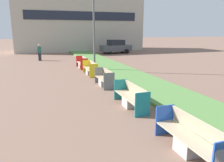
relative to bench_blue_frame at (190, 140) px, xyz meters
name	(u,v)px	position (x,y,z in m)	size (l,w,h in m)	color
planter_grass_strip	(159,91)	(2.26, 5.26, -0.28)	(2.80, 120.00, 0.18)	#568442
building_backdrop	(79,20)	(3.06, 30.67, 4.28)	(19.02, 6.20, 9.32)	#B2AD9E
bench_blue_frame	(190,140)	(0.00, 0.00, 0.00)	(0.65, 2.31, 0.94)	#9E9B96
bench_teal_frame	(131,98)	(0.00, 3.76, 0.00)	(0.65, 2.30, 0.94)	#9E9B96
bench_grey_frame	(105,80)	(-0.01, 7.50, -0.01)	(0.65, 1.88, 0.94)	#9E9B96
bench_yellow_frame	(91,70)	(0.00, 10.95, 0.00)	(0.65, 2.16, 0.94)	#9E9B96
bench_red_frame	(82,64)	(0.00, 13.95, -0.01)	(0.65, 2.00, 0.94)	#9E9B96
street_lamp_post	(94,7)	(0.61, 12.16, 4.45)	(0.24, 0.44, 8.88)	#56595B
pedestrian_walking	(39,52)	(-3.33, 20.00, 0.49)	(0.53, 0.24, 1.71)	#232633
parked_car_distant	(116,47)	(6.85, 24.44, 0.54)	(4.37, 2.21, 1.86)	#474C51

